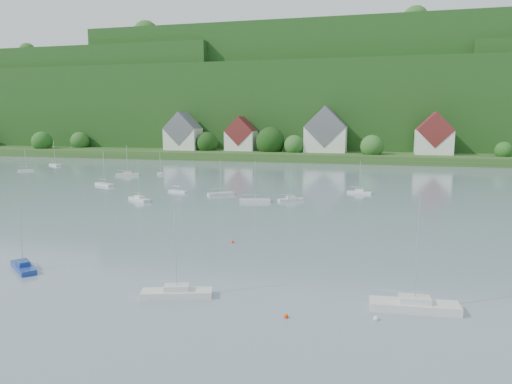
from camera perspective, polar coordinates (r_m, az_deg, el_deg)
far_shore_strip at (r=201.94m, az=7.31°, el=4.65°), size 600.00×60.00×3.00m
forested_ridge at (r=269.64m, az=9.32°, el=10.19°), size 620.00×181.22×69.89m
village_building_0 at (r=203.29m, az=-8.80°, el=6.90°), size 14.00×10.40×16.00m
village_building_1 at (r=196.79m, az=-1.81°, el=6.72°), size 12.00×9.36×14.00m
village_building_2 at (r=189.01m, az=8.42°, el=7.00°), size 16.00×11.44×18.00m
village_building_3 at (r=187.11m, az=20.70°, el=6.26°), size 13.00×10.40×15.50m
near_sailboat_1 at (r=56.89m, az=-26.30°, el=-8.03°), size 5.20×4.50×7.29m
near_sailboat_3 at (r=44.35m, az=-9.54°, el=-11.85°), size 6.60×3.59×8.58m
near_sailboat_4 at (r=43.03m, az=18.58°, el=-12.81°), size 7.46×2.62×9.89m
mooring_buoy_2 at (r=39.82m, az=3.66°, el=-14.91°), size 0.38×0.38×0.38m
mooring_buoy_3 at (r=62.04m, az=-2.84°, el=-6.14°), size 0.39×0.39×0.39m
mooring_buoy_4 at (r=40.49m, az=14.28°, el=-14.76°), size 0.46×0.46×0.46m
far_sailboat_cluster at (r=118.91m, az=-0.41°, el=1.28°), size 201.35×67.26×8.71m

